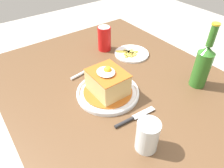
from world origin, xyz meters
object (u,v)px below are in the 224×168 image
object	(u,v)px
fork	(82,73)
drinking_glass	(147,137)
beer_bottle_green	(203,64)
main_plate	(108,92)
side_plate_fries	(131,54)
soda_can	(104,39)
knife	(130,119)

from	to	relation	value
fork	drinking_glass	world-z (taller)	drinking_glass
beer_bottle_green	main_plate	bearing A→B (deg)	-117.22
side_plate_fries	soda_can	bearing A→B (deg)	-147.43
soda_can	drinking_glass	xyz separation A→B (m)	(0.56, -0.24, -0.02)
main_plate	side_plate_fries	distance (m)	0.32
beer_bottle_green	side_plate_fries	xyz separation A→B (m)	(-0.34, -0.06, -0.09)
beer_bottle_green	drinking_glass	distance (m)	0.39
soda_can	beer_bottle_green	size ratio (longest dim) A/B	0.47
fork	side_plate_fries	bearing A→B (deg)	89.82
knife	beer_bottle_green	bearing A→B (deg)	87.86
knife	side_plate_fries	size ratio (longest dim) A/B	0.97
soda_can	beer_bottle_green	bearing A→B (deg)	17.07
main_plate	drinking_glass	size ratio (longest dim) A/B	2.34
drinking_glass	side_plate_fries	distance (m)	0.54
main_plate	beer_bottle_green	size ratio (longest dim) A/B	0.92
knife	drinking_glass	xyz separation A→B (m)	(0.11, -0.03, 0.04)
beer_bottle_green	fork	bearing A→B (deg)	-134.41
main_plate	drinking_glass	world-z (taller)	drinking_glass
main_plate	beer_bottle_green	world-z (taller)	beer_bottle_green
main_plate	side_plate_fries	world-z (taller)	main_plate
main_plate	soda_can	bearing A→B (deg)	147.30
side_plate_fries	knife	bearing A→B (deg)	-41.04
main_plate	fork	size ratio (longest dim) A/B	1.73
beer_bottle_green	drinking_glass	bearing A→B (deg)	-76.14
drinking_glass	soda_can	bearing A→B (deg)	157.09
knife	drinking_glass	bearing A→B (deg)	-14.64
knife	drinking_glass	world-z (taller)	drinking_glass
knife	side_plate_fries	bearing A→B (deg)	138.96
main_plate	beer_bottle_green	distance (m)	0.38
fork	knife	xyz separation A→B (m)	(0.33, -0.00, 0.00)
knife	drinking_glass	distance (m)	0.12
knife	main_plate	bearing A→B (deg)	173.02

